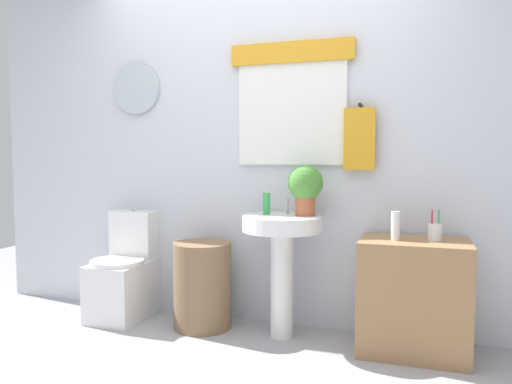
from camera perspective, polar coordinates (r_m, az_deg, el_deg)
name	(u,v)px	position (r m, az deg, el deg)	size (l,w,h in m)	color
back_wall	(261,139)	(3.53, 0.62, 6.13)	(4.40, 0.18, 2.60)	silver
toilet	(125,276)	(3.81, -14.88, -9.39)	(0.38, 0.51, 0.79)	white
laundry_hamper	(202,285)	(3.48, -6.21, -10.65)	(0.40, 0.40, 0.59)	#846647
pedestal_sink	(282,246)	(3.22, 3.01, -6.28)	(0.52, 0.52, 0.80)	white
faucet	(287,206)	(3.30, 3.58, -1.66)	(0.03, 0.03, 0.10)	silver
wooden_cabinet	(414,297)	(3.17, 17.76, -11.45)	(0.64, 0.44, 0.69)	#9E754C
soap_bottle	(267,204)	(3.27, 1.23, -1.35)	(0.05, 0.05, 0.14)	green
potted_plant	(305,186)	(3.20, 5.74, 0.68)	(0.23, 0.23, 0.33)	#AD5B38
lotion_bottle	(395,226)	(3.04, 15.82, -3.78)	(0.05, 0.05, 0.17)	white
toothbrush_cup	(435,232)	(3.11, 19.99, -4.34)	(0.08, 0.08, 0.19)	silver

